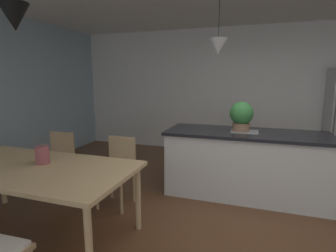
# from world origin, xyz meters

# --- Properties ---
(ground_plane) EXTENTS (10.00, 8.40, 0.04)m
(ground_plane) POSITION_xyz_m (0.00, 0.00, -0.02)
(ground_plane) COLOR brown
(wall_back_kitchen) EXTENTS (10.00, 0.12, 2.70)m
(wall_back_kitchen) POSITION_xyz_m (0.00, 3.26, 1.35)
(wall_back_kitchen) COLOR white
(wall_back_kitchen) RESTS_ON ground_plane
(dining_table) EXTENTS (2.09, 1.03, 0.75)m
(dining_table) POSITION_xyz_m (-2.16, -0.68, 0.69)
(dining_table) COLOR tan
(dining_table) RESTS_ON ground_plane
(chair_far_right) EXTENTS (0.41, 0.41, 0.87)m
(chair_far_right) POSITION_xyz_m (-1.69, 0.21, 0.47)
(chair_far_right) COLOR tan
(chair_far_right) RESTS_ON ground_plane
(chair_far_left) EXTENTS (0.42, 0.42, 0.87)m
(chair_far_left) POSITION_xyz_m (-2.63, 0.21, 0.47)
(chair_far_left) COLOR tan
(chair_far_left) RESTS_ON ground_plane
(kitchen_island) EXTENTS (2.16, 0.83, 0.91)m
(kitchen_island) POSITION_xyz_m (-0.15, 1.02, 0.46)
(kitchen_island) COLOR silver
(kitchen_island) RESTS_ON ground_plane
(pendant_over_table) EXTENTS (0.26, 0.26, 0.69)m
(pendant_over_table) POSITION_xyz_m (-2.06, -0.78, 2.13)
(pendant_over_table) COLOR black
(pendant_over_island_main) EXTENTS (0.24, 0.24, 0.77)m
(pendant_over_island_main) POSITION_xyz_m (-0.57, 1.02, 2.04)
(pendant_over_island_main) COLOR black
(potted_plant_on_island) EXTENTS (0.31, 0.31, 0.41)m
(potted_plant_on_island) POSITION_xyz_m (-0.23, 1.02, 1.12)
(potted_plant_on_island) COLOR #8C664C
(potted_plant_on_island) RESTS_ON kitchen_island
(vase_on_dining_table) EXTENTS (0.14, 0.14, 0.18)m
(vase_on_dining_table) POSITION_xyz_m (-2.10, -0.57, 0.84)
(vase_on_dining_table) COLOR #994C51
(vase_on_dining_table) RESTS_ON dining_table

